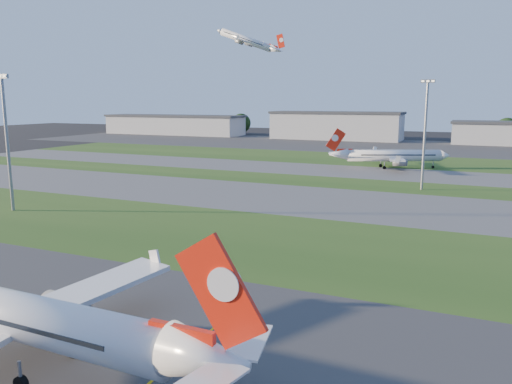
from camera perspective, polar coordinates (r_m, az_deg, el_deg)
The scene contains 17 objects.
grass_strip_a at distance 75.17m, azimuth 2.51°, elevation -5.79°, with size 300.00×34.00×0.01m, color #234517.
taxiway_a at distance 105.75m, azimuth 9.03°, elevation -1.17°, with size 300.00×32.00×0.01m, color #515154.
grass_strip_b at distance 129.70m, azimuth 11.87°, elevation 0.87°, with size 300.00×18.00×0.01m, color #234517.
taxiway_b at distance 151.06m, azimuth 13.63°, elevation 2.12°, with size 300.00×26.00×0.01m, color #515154.
grass_strip_c at distance 183.39m, azimuth 15.49°, elevation 3.45°, with size 300.00×40.00×0.01m, color #234517.
apron_far at distance 242.63m, azimuth 17.60°, elevation 4.94°, with size 400.00×80.00×0.01m, color #333335.
airliner_parked at distance 44.96m, azimuth -25.70°, elevation -12.74°, with size 36.99×31.40×11.55m.
airliner_taxiing at distance 162.67m, azimuth 15.34°, elevation 4.01°, with size 33.75×28.70×11.21m.
airliner_departing at distance 253.34m, azimuth -1.09°, elevation 16.96°, with size 34.55×29.33×10.78m.
light_mast_west at distance 105.59m, azimuth -26.62°, elevation 5.96°, with size 3.20×0.70×25.80m.
light_mast_centre at distance 123.96m, azimuth 18.77°, elevation 7.00°, with size 3.20×0.70×25.80m.
hangar_far_west at distance 322.97m, azimuth -9.35°, elevation 7.61°, with size 91.80×23.00×12.20m.
hangar_west at distance 279.83m, azimuth 9.14°, elevation 7.52°, with size 71.40×23.00×15.20m.
tree_far_west at distance 356.63m, azimuth -13.65°, elevation 7.76°, with size 11.00×11.00×12.00m.
tree_west at distance 316.42m, azimuth -1.71°, elevation 7.87°, with size 12.10×12.10×13.20m.
tree_mid_west at distance 285.47m, azimuth 14.59°, elevation 7.01°, with size 9.90×9.90×10.80m.
tree_mid_east at distance 285.00m, azimuth 26.75°, elevation 6.43°, with size 11.55×11.55×12.60m.
Camera 1 is at (26.12, -15.31, 20.92)m, focal length 35.00 mm.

